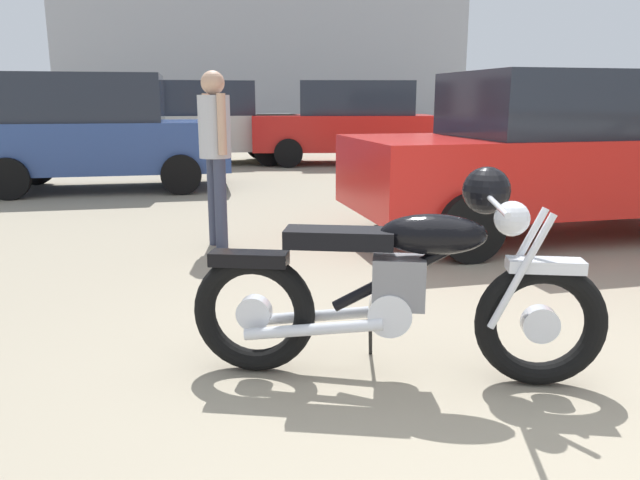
# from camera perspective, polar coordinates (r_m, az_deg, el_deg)

# --- Properties ---
(ground_plane) EXTENTS (80.00, 80.00, 0.00)m
(ground_plane) POSITION_cam_1_polar(r_m,az_deg,el_deg) (3.05, 15.24, -14.88)
(ground_plane) COLOR gray
(vintage_motorcycle) EXTENTS (2.06, 0.73, 1.07)m
(vintage_motorcycle) POSITION_cam_1_polar(r_m,az_deg,el_deg) (3.12, 7.95, -4.14)
(vintage_motorcycle) COLOR black
(vintage_motorcycle) RESTS_ON ground_plane
(bystander) EXTENTS (0.30, 0.42, 1.66)m
(bystander) POSITION_cam_1_polar(r_m,az_deg,el_deg) (5.91, -9.77, 9.09)
(bystander) COLOR #383D51
(bystander) RESTS_ON ground_plane
(pale_sedan_back) EXTENTS (3.99, 2.00, 1.78)m
(pale_sedan_back) POSITION_cam_1_polar(r_m,az_deg,el_deg) (13.72, 2.56, 10.96)
(pale_sedan_back) COLOR black
(pale_sedan_back) RESTS_ON ground_plane
(red_hatchback_near) EXTENTS (4.08, 2.21, 1.78)m
(red_hatchback_near) POSITION_cam_1_polar(r_m,az_deg,el_deg) (13.91, -10.70, 10.78)
(red_hatchback_near) COLOR black
(red_hatchback_near) RESTS_ON ground_plane
(blue_hatchback_right) EXTENTS (4.41, 2.40, 1.67)m
(blue_hatchback_right) POSITION_cam_1_polar(r_m,az_deg,el_deg) (6.85, 20.86, 7.41)
(blue_hatchback_right) COLOR black
(blue_hatchback_right) RESTS_ON ground_plane
(silver_sedan_mid) EXTENTS (4.06, 2.16, 1.78)m
(silver_sedan_mid) POSITION_cam_1_polar(r_m,az_deg,el_deg) (10.30, -20.17, 9.52)
(silver_sedan_mid) COLOR black
(silver_sedan_mid) RESTS_ON ground_plane
(industrial_building) EXTENTS (16.79, 12.49, 16.72)m
(industrial_building) POSITION_cam_1_polar(r_m,az_deg,el_deg) (30.32, -5.51, 17.87)
(industrial_building) COLOR #9EA0A8
(industrial_building) RESTS_ON ground_plane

